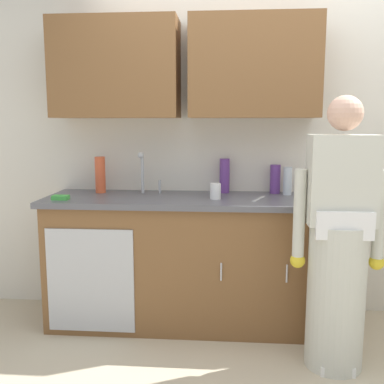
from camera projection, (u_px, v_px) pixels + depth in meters
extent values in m
plane|color=beige|center=(265.00, 376.00, 2.62)|extent=(9.00, 9.00, 0.00)
cube|color=silver|center=(258.00, 138.00, 3.45)|extent=(4.80, 0.10, 2.70)
cube|color=brown|center=(116.00, 69.00, 3.24)|extent=(0.91, 0.34, 0.70)
cube|color=brown|center=(254.00, 68.00, 3.16)|extent=(0.91, 0.34, 0.70)
cube|color=brown|center=(183.00, 263.00, 3.29)|extent=(1.90, 0.60, 0.90)
cube|color=#B7BABF|center=(90.00, 281.00, 3.04)|extent=(0.60, 0.01, 0.72)
cylinder|color=silver|center=(221.00, 272.00, 2.95)|extent=(0.01, 0.01, 0.12)
cylinder|color=silver|center=(287.00, 274.00, 2.92)|extent=(0.01, 0.01, 0.12)
cube|color=#595960|center=(183.00, 200.00, 3.21)|extent=(1.96, 0.66, 0.04)
cube|color=#B7BABF|center=(144.00, 200.00, 3.24)|extent=(0.50, 0.36, 0.03)
cylinder|color=#B7BABF|center=(142.00, 173.00, 3.36)|extent=(0.02, 0.02, 0.30)
sphere|color=#B7BABF|center=(141.00, 155.00, 3.28)|extent=(0.04, 0.04, 0.04)
cylinder|color=#B7BABF|center=(160.00, 187.00, 3.37)|extent=(0.02, 0.02, 0.10)
cube|color=white|center=(333.00, 362.00, 2.73)|extent=(0.20, 0.26, 0.06)
cylinder|color=beige|center=(336.00, 296.00, 2.68)|extent=(0.34, 0.34, 0.88)
cube|color=beige|center=(342.00, 180.00, 2.58)|extent=(0.38, 0.22, 0.52)
sphere|color=#DBA98F|center=(345.00, 113.00, 2.52)|extent=(0.20, 0.20, 0.20)
cube|color=white|center=(345.00, 226.00, 2.49)|extent=(0.32, 0.04, 0.16)
cylinder|color=beige|center=(299.00, 215.00, 2.65)|extent=(0.07, 0.07, 0.55)
sphere|color=yellow|center=(298.00, 260.00, 2.69)|extent=(0.09, 0.09, 0.09)
cylinder|color=beige|center=(379.00, 217.00, 2.61)|extent=(0.07, 0.07, 0.55)
sphere|color=yellow|center=(376.00, 262.00, 2.65)|extent=(0.09, 0.09, 0.09)
cylinder|color=silver|center=(288.00, 181.00, 3.29)|extent=(0.06, 0.06, 0.21)
cylinder|color=#E05933|center=(100.00, 175.00, 3.39)|extent=(0.08, 0.08, 0.27)
cylinder|color=#66388C|center=(225.00, 176.00, 3.39)|extent=(0.08, 0.08, 0.26)
cylinder|color=#66388C|center=(275.00, 179.00, 3.36)|extent=(0.08, 0.08, 0.21)
cylinder|color=white|center=(215.00, 191.00, 3.12)|extent=(0.08, 0.08, 0.11)
cube|color=silver|center=(259.00, 199.00, 3.11)|extent=(0.10, 0.23, 0.01)
cube|color=#4CBF4C|center=(61.00, 197.00, 3.10)|extent=(0.11, 0.07, 0.03)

